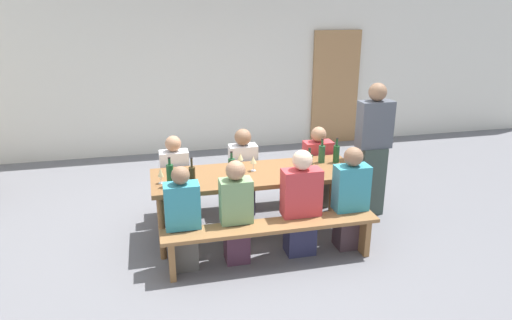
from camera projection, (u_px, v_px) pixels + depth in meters
The scene contains 25 objects.
ground_plane at pixel (256, 232), 5.41m from camera, with size 24.00×24.00×0.00m, color slate.
back_wall at pixel (211, 61), 8.02m from camera, with size 14.00×0.20×3.20m, color silver.
wooden_door at pixel (335, 88), 8.58m from camera, with size 0.90×0.06×2.10m, color #9E7247.
tasting_table at pixel (256, 179), 5.18m from camera, with size 2.33×0.81×0.75m.
bench_near at pixel (272, 232), 4.64m from camera, with size 2.23×0.30×0.45m.
bench_far at pixel (243, 182), 5.93m from camera, with size 2.23×0.30×0.45m.
wine_bottle_0 at pixel (170, 175), 4.74m from camera, with size 0.08×0.08×0.32m.
wine_bottle_1 at pixel (232, 168), 4.96m from camera, with size 0.08×0.08×0.31m.
wine_bottle_2 at pixel (322, 154), 5.46m from camera, with size 0.08×0.08×0.29m.
wine_bottle_3 at pixel (336, 154), 5.45m from camera, with size 0.07×0.07×0.30m.
wine_bottle_4 at pixel (309, 165), 5.03m from camera, with size 0.08×0.08×0.32m.
wine_bottle_5 at pixel (192, 177), 4.71m from camera, with size 0.07×0.07×0.33m.
wine_glass_0 at pixel (253, 160), 5.17m from camera, with size 0.07×0.07×0.17m.
wine_glass_1 at pixel (241, 169), 4.93m from camera, with size 0.08×0.08×0.16m.
wine_glass_2 at pixel (239, 173), 4.77m from camera, with size 0.07×0.07×0.18m.
wine_glass_3 at pixel (240, 157), 5.32m from camera, with size 0.07×0.07×0.16m.
wine_glass_4 at pixel (161, 173), 4.82m from camera, with size 0.06×0.06×0.17m.
seated_guest_near_0 at pixel (183, 221), 4.54m from camera, with size 0.35×0.24×1.09m.
seated_guest_near_1 at pixel (236, 214), 4.65m from camera, with size 0.32×0.24×1.10m.
seated_guest_near_2 at pixel (301, 206), 4.80m from camera, with size 0.41×0.24×1.16m.
seated_guest_near_3 at pixel (350, 201), 4.92m from camera, with size 0.36×0.24×1.15m.
seated_guest_far_0 at pixel (175, 181), 5.55m from camera, with size 0.34×0.24×1.08m.
seated_guest_far_1 at pixel (243, 174), 5.73m from camera, with size 0.34×0.24×1.12m.
seated_guest_far_2 at pixel (317, 169), 5.96m from camera, with size 0.37×0.24×1.08m.
standing_host at pixel (372, 152), 5.66m from camera, with size 0.41×0.24×1.67m.
Camera 1 is at (-1.12, -4.70, 2.57)m, focal length 32.11 mm.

